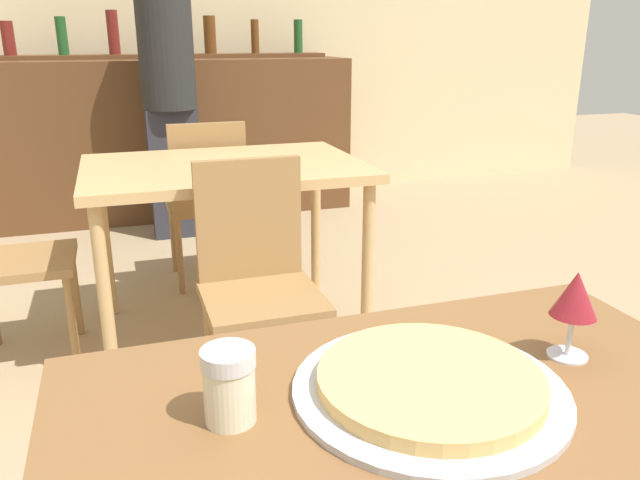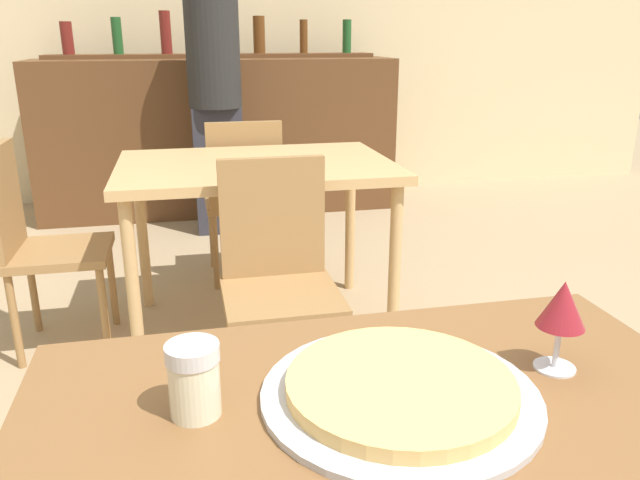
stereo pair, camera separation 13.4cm
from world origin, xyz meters
The scene contains 12 objects.
wall_back centered at (0.00, 4.49, 1.40)m, with size 8.00×0.05×2.80m.
dining_table_near centered at (0.00, 0.00, 0.66)m, with size 1.11×0.72×0.75m.
dining_table_far centered at (0.03, 1.88, 0.69)m, with size 1.16×0.82×0.77m.
bar_counter centered at (0.00, 3.99, 0.56)m, with size 2.60×0.56×1.12m.
bar_back_shelf centered at (-0.02, 4.13, 1.19)m, with size 2.39×0.24×0.33m.
chair_far_side_front centered at (0.03, 1.30, 0.50)m, with size 0.40×0.40×0.88m.
chair_far_side_back centered at (0.03, 2.46, 0.50)m, with size 0.40×0.40×0.88m.
chair_far_side_left centered at (-0.88, 1.88, 0.50)m, with size 0.40×0.40×0.88m.
pizza_tray centered at (0.03, 0.05, 0.77)m, with size 0.43×0.43×0.04m.
cheese_shaker centered at (-0.28, 0.08, 0.81)m, with size 0.08×0.08×0.11m.
person_standing centered at (-0.05, 3.41, 0.96)m, with size 0.34×0.34×1.76m.
wine_glass centered at (0.32, 0.08, 0.86)m, with size 0.08×0.08×0.16m.
Camera 2 is at (-0.27, -0.75, 1.29)m, focal length 35.00 mm.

